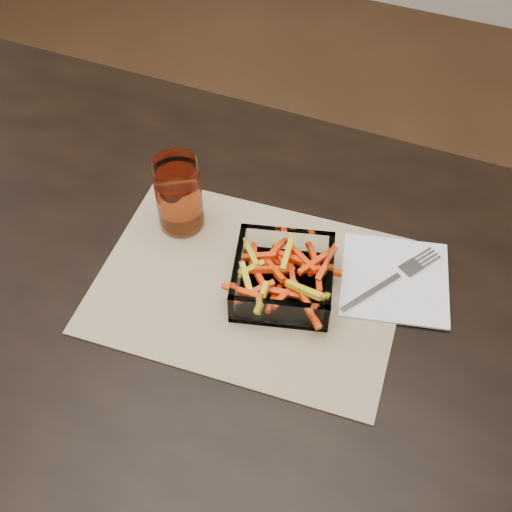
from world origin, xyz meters
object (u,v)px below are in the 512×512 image
object	(u,v)px
glass_bowl	(283,278)
fork	(394,278)
dining_table	(188,318)
tumbler	(179,197)

from	to	relation	value
glass_bowl	fork	world-z (taller)	glass_bowl
dining_table	glass_bowl	xyz separation A→B (m)	(0.14, 0.05, 0.11)
glass_bowl	tumbler	xyz separation A→B (m)	(-0.20, 0.06, 0.04)
glass_bowl	fork	distance (m)	0.17
dining_table	tumbler	world-z (taller)	tumbler
glass_bowl	tumbler	world-z (taller)	tumbler
dining_table	glass_bowl	bearing A→B (deg)	20.10
glass_bowl	tumbler	distance (m)	0.21
glass_bowl	tumbler	bearing A→B (deg)	162.54
dining_table	tumbler	distance (m)	0.20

